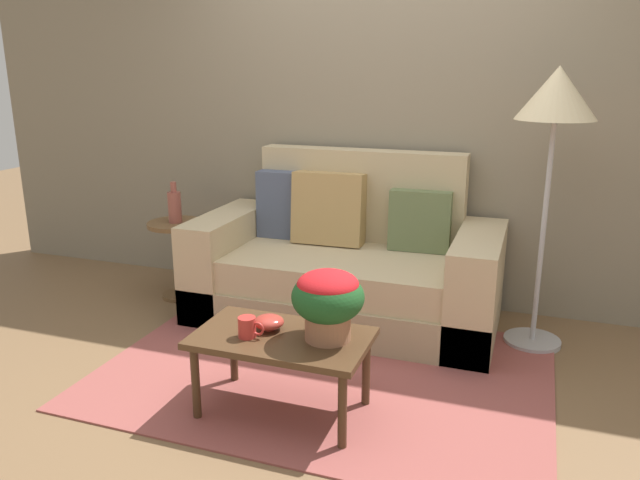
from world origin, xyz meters
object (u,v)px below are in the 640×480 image
floor_lamp (555,112)px  table_vase (175,206)px  side_table (177,246)px  coffee_mug (248,327)px  snack_bowl (269,322)px  couch (346,268)px  coffee_table (282,345)px  potted_plant (328,298)px

floor_lamp → table_vase: size_ratio=5.66×
side_table → coffee_mug: bearing=-47.0°
side_table → coffee_mug: (1.15, -1.24, 0.07)m
side_table → coffee_mug: 1.69m
snack_bowl → coffee_mug: bearing=-118.1°
couch → coffee_table: size_ratio=2.37×
coffee_table → potted_plant: potted_plant is taller
couch → coffee_table: 1.23m
couch → coffee_table: couch is taller
couch → table_vase: 1.27m
couch → side_table: bearing=-176.9°
snack_bowl → coffee_table: bearing=-24.4°
potted_plant → table_vase: 1.88m
couch → coffee_mug: 1.31m
floor_lamp → coffee_mug: size_ratio=12.55×
couch → snack_bowl: (-0.01, -1.20, 0.11)m
couch → snack_bowl: 1.20m
side_table → snack_bowl: bearing=-43.0°
couch → floor_lamp: bearing=-1.6°
side_table → potted_plant: size_ratio=1.68×
floor_lamp → potted_plant: floor_lamp is taller
coffee_mug → floor_lamp: bearing=45.5°
coffee_mug → coffee_table: bearing=27.2°
floor_lamp → snack_bowl: 1.91m
side_table → table_vase: 0.29m
coffee_table → table_vase: table_vase is taller
coffee_table → side_table: 1.74m
side_table → coffee_mug: side_table is taller
side_table → potted_plant: 1.90m
couch → snack_bowl: size_ratio=13.39×
potted_plant → table_vase: size_ratio=1.16×
potted_plant → table_vase: bearing=143.2°
couch → coffee_mug: size_ratio=15.07×
floor_lamp → snack_bowl: bearing=-135.7°
coffee_table → potted_plant: (0.21, 0.03, 0.25)m
coffee_table → coffee_mug: bearing=-152.8°
coffee_mug → potted_plant: bearing=16.7°
coffee_table → coffee_mug: 0.18m
coffee_table → snack_bowl: snack_bowl is taller
snack_bowl → table_vase: table_vase is taller
coffee_table → table_vase: 1.76m
potted_plant → table_vase: (-1.50, 1.13, 0.07)m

